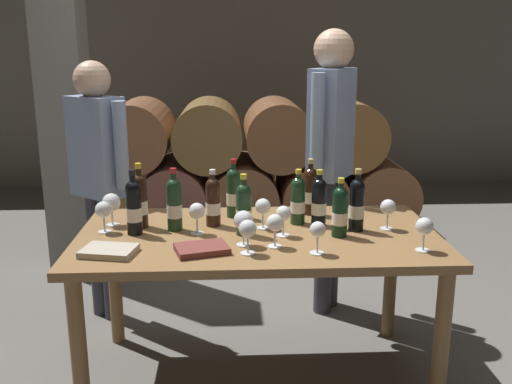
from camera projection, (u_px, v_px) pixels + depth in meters
name	position (u px, v px, depth m)	size (l,w,h in m)	color
ground_plane	(258.00, 376.00, 2.88)	(14.00, 14.00, 0.00)	#66635E
cellar_back_wall	(239.00, 65.00, 6.59)	(10.00, 0.24, 2.80)	slate
barrel_stack	(243.00, 166.00, 5.26)	(3.12, 0.90, 1.15)	olive
stone_pillar	(64.00, 92.00, 4.04)	(0.32, 0.32, 2.60)	slate
dining_table	(258.00, 251.00, 2.72)	(1.70, 0.90, 0.76)	olive
wine_bottle_0	(174.00, 204.00, 2.71)	(0.07, 0.07, 0.30)	#19381E
wine_bottle_1	(357.00, 204.00, 2.70)	(0.07, 0.07, 0.30)	black
wine_bottle_2	(298.00, 200.00, 2.81)	(0.07, 0.07, 0.28)	#19381E
wine_bottle_3	(234.00, 192.00, 2.92)	(0.07, 0.07, 0.30)	#19381E
wine_bottle_4	(213.00, 201.00, 2.78)	(0.07, 0.07, 0.28)	black
wine_bottle_5	(134.00, 207.00, 2.65)	(0.07, 0.07, 0.31)	black
wine_bottle_6	(140.00, 200.00, 2.75)	(0.07, 0.07, 0.32)	black
wine_bottle_7	(319.00, 202.00, 2.78)	(0.07, 0.07, 0.28)	black
wine_bottle_8	(310.00, 190.00, 2.97)	(0.07, 0.07, 0.30)	black
wine_bottle_9	(244.00, 209.00, 2.65)	(0.07, 0.07, 0.29)	#19381E
wine_bottle_10	(340.00, 211.00, 2.62)	(0.07, 0.07, 0.28)	black
wine_glass_0	(103.00, 211.00, 2.68)	(0.08, 0.08, 0.15)	white
wine_glass_1	(275.00, 224.00, 2.48)	(0.08, 0.08, 0.15)	white
wine_glass_2	(424.00, 227.00, 2.44)	(0.08, 0.08, 0.15)	white
wine_glass_3	(243.00, 221.00, 2.50)	(0.09, 0.09, 0.16)	white
wine_glass_4	(248.00, 230.00, 2.40)	(0.08, 0.08, 0.15)	white
wine_glass_5	(111.00, 203.00, 2.78)	(0.09, 0.09, 0.16)	white
wine_glass_6	(388.00, 208.00, 2.73)	(0.07, 0.07, 0.15)	white
wine_glass_7	(263.00, 207.00, 2.74)	(0.08, 0.08, 0.15)	white
wine_glass_8	(318.00, 231.00, 2.40)	(0.07, 0.07, 0.14)	white
wine_glass_9	(283.00, 215.00, 2.63)	(0.07, 0.07, 0.15)	white
wine_glass_10	(197.00, 212.00, 2.66)	(0.08, 0.08, 0.15)	white
tasting_notebook	(109.00, 251.00, 2.42)	(0.22, 0.16, 0.03)	#B2A893
leather_ledger	(202.00, 249.00, 2.45)	(0.22, 0.16, 0.03)	brown
sommelier_presenting	(331.00, 146.00, 3.37)	(0.32, 0.43, 1.72)	#383842
taster_seated_left	(98.00, 170.00, 3.31)	(0.40, 0.34, 1.54)	#383842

